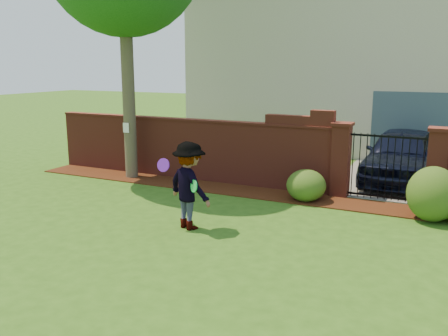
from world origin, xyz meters
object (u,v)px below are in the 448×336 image
at_px(man, 188,186).
at_px(frisbee_purple, 163,165).
at_px(frisbee_green, 194,186).
at_px(car, 400,157).

bearing_deg(man, frisbee_purple, 47.76).
bearing_deg(frisbee_green, man, 138.31).
distance_m(frisbee_purple, frisbee_green, 0.80).
bearing_deg(frisbee_green, car, 63.30).
bearing_deg(man, car, -96.55).
xyz_separation_m(car, frisbee_green, (-3.11, -6.19, 0.22)).
relative_size(car, frisbee_green, 18.04).
xyz_separation_m(man, frisbee_green, (0.29, -0.25, 0.09)).
bearing_deg(frisbee_purple, man, 24.52).
distance_m(car, frisbee_green, 6.93).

